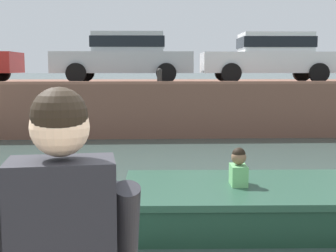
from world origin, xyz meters
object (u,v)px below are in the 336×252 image
Objects in this scene: car_left_inner_silver at (125,55)px; car_centre_white at (271,55)px; motorboat_passing at (329,203)px; mooring_bollard_mid at (160,75)px.

car_left_inner_silver and car_centre_white have the same top height.
motorboat_passing is 7.98m from mooring_bollard_mid.
car_centre_white is 9.70× the size of mooring_bollard_mid.
car_centre_white reaches higher than motorboat_passing.
car_centre_white is at bearing -0.01° from car_left_inner_silver.
car_left_inner_silver is at bearing 108.41° from motorboat_passing.
motorboat_passing is 1.37× the size of car_centre_white.
car_left_inner_silver is 1.00× the size of car_centre_white.
mooring_bollard_mid is (1.04, -1.53, -0.61)m from car_left_inner_silver.
mooring_bollard_mid is at bearing 104.74° from motorboat_passing.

